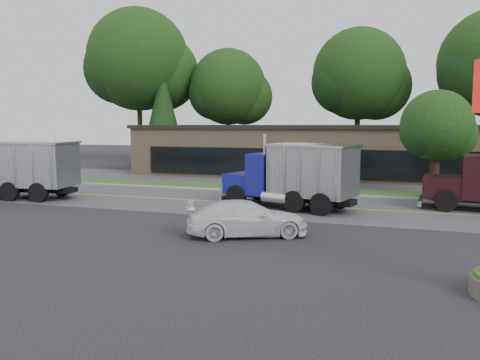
% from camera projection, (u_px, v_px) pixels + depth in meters
% --- Properties ---
extents(ground, '(140.00, 140.00, 0.00)m').
position_uv_depth(ground, '(177.00, 242.00, 17.46)').
color(ground, '#38383D').
rests_on(ground, ground).
extents(road, '(60.00, 8.00, 0.02)m').
position_uv_depth(road, '(248.00, 203.00, 25.95)').
color(road, slate).
rests_on(road, ground).
extents(center_line, '(60.00, 0.12, 0.01)m').
position_uv_depth(center_line, '(248.00, 203.00, 25.95)').
color(center_line, gold).
rests_on(center_line, ground).
extents(curb, '(60.00, 0.30, 0.12)m').
position_uv_depth(curb, '(267.00, 193.00, 29.91)').
color(curb, '#9E9E99').
rests_on(curb, ground).
extents(grass_verge, '(60.00, 3.40, 0.03)m').
position_uv_depth(grass_verge, '(274.00, 189.00, 31.61)').
color(grass_verge, '#224D1A').
rests_on(grass_verge, ground).
extents(far_parking, '(60.00, 7.00, 0.02)m').
position_uv_depth(far_parking, '(289.00, 181.00, 36.33)').
color(far_parking, slate).
rests_on(far_parking, ground).
extents(strip_mall, '(32.00, 12.00, 4.00)m').
position_uv_depth(strip_mall, '(326.00, 151.00, 41.14)').
color(strip_mall, tan).
rests_on(strip_mall, ground).
extents(tree_far_a, '(12.10, 11.38, 17.25)m').
position_uv_depth(tree_far_a, '(141.00, 65.00, 52.59)').
color(tree_far_a, '#382619').
rests_on(tree_far_a, ground).
extents(tree_far_b, '(8.86, 8.34, 12.64)m').
position_uv_depth(tree_far_b, '(230.00, 91.00, 51.73)').
color(tree_far_b, '#382619').
rests_on(tree_far_b, ground).
extents(tree_far_c, '(9.83, 9.25, 14.02)m').
position_uv_depth(tree_far_c, '(360.00, 79.00, 47.31)').
color(tree_far_c, '#382619').
rests_on(tree_far_c, ground).
extents(evergreen_left, '(4.65, 4.65, 10.58)m').
position_uv_depth(evergreen_left, '(163.00, 111.00, 50.01)').
color(evergreen_left, '#382619').
rests_on(evergreen_left, ground).
extents(tree_verge, '(4.51, 4.24, 6.43)m').
position_uv_depth(tree_verge, '(438.00, 129.00, 28.07)').
color(tree_verge, '#382619').
rests_on(tree_verge, ground).
extents(dump_truck_red, '(9.06, 3.50, 3.36)m').
position_uv_depth(dump_truck_red, '(12.00, 168.00, 27.68)').
color(dump_truck_red, black).
rests_on(dump_truck_red, ground).
extents(dump_truck_blue, '(7.38, 4.39, 3.36)m').
position_uv_depth(dump_truck_blue, '(296.00, 174.00, 24.23)').
color(dump_truck_blue, black).
rests_on(dump_truck_blue, ground).
extents(rally_car, '(5.13, 3.79, 1.38)m').
position_uv_depth(rally_car, '(247.00, 218.00, 18.42)').
color(rally_car, silver).
rests_on(rally_car, ground).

